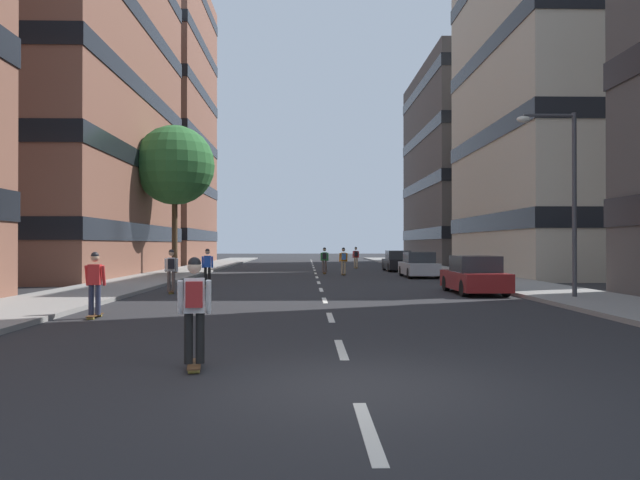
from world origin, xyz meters
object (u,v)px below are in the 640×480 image
parked_car_mid (474,276)px  skater_3 (194,305)px  skater_5 (171,268)px  street_tree_near (175,165)px  skater_2 (207,265)px  skater_4 (344,259)px  skater_1 (325,259)px  parked_car_near (398,262)px  skater_0 (356,256)px  parked_car_far (419,266)px  streetlamp_right (564,183)px  skater_6 (95,281)px

parked_car_mid → skater_3: bearing=-120.3°
skater_3 → skater_5: (-3.65, 14.93, 0.00)m
street_tree_near → skater_2: street_tree_near is taller
skater_4 → skater_1: bearing=122.7°
parked_car_mid → street_tree_near: bearing=134.6°
parked_car_near → skater_2: size_ratio=2.47×
skater_0 → skater_2: size_ratio=1.00×
parked_car_far → skater_5: skater_5 is taller
skater_2 → skater_3: bearing=-81.4°
street_tree_near → skater_3: size_ratio=5.39×
parked_car_near → skater_0: bearing=116.2°
streetlamp_right → skater_2: (-13.75, 7.50, -3.15)m
skater_0 → skater_3: size_ratio=1.00×
parked_car_far → skater_0: 13.95m
parked_car_far → parked_car_near: bearing=90.0°
skater_4 → parked_car_far: bearing=-31.7°
streetlamp_right → skater_6: bearing=-162.0°
skater_6 → skater_2: bearing=85.2°
parked_car_far → skater_2: size_ratio=2.47×
streetlamp_right → skater_4: bearing=110.6°
parked_car_far → skater_1: bearing=140.8°
skater_0 → skater_2: 23.02m
parked_car_near → skater_1: (-5.51, -3.83, 0.32)m
street_tree_near → streetlamp_right: street_tree_near is taller
skater_2 → skater_5: bearing=-100.7°
skater_4 → skater_6: bearing=-109.7°
skater_6 → skater_1: bearing=74.2°
parked_car_near → street_tree_near: 17.31m
skater_5 → parked_car_far: bearing=43.9°
skater_6 → parked_car_near: bearing=66.2°
skater_1 → parked_car_far: bearing=-39.2°
streetlamp_right → skater_3: (-10.88, -11.57, -3.12)m
parked_car_mid → skater_2: 12.26m
parked_car_mid → skater_1: bearing=108.4°
streetlamp_right → skater_1: 21.35m
street_tree_near → skater_4: 12.56m
street_tree_near → streetlamp_right: bearing=-46.4°
parked_car_far → skater_0: size_ratio=2.47×
parked_car_mid → skater_4: (-4.35, 14.77, 0.32)m
skater_1 → skater_2: (-5.89, -12.10, -0.03)m
parked_car_near → parked_car_mid: same height
skater_5 → skater_6: same height
parked_car_mid → skater_6: skater_6 is taller
parked_car_near → skater_6: (-12.43, -28.23, 0.29)m
skater_4 → skater_5: bearing=-118.5°
parked_car_near → skater_0: skater_0 is taller
skater_3 → skater_5: same height
street_tree_near → skater_3: street_tree_near is taller
parked_car_near → streetlamp_right: streetlamp_right is taller
skater_0 → skater_1: 9.63m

